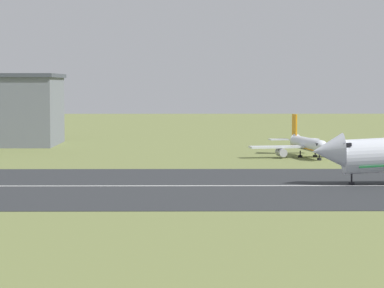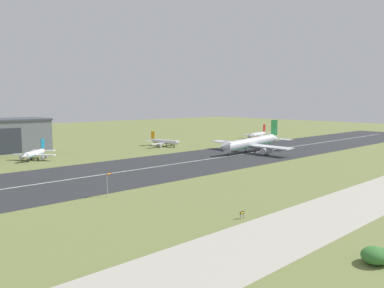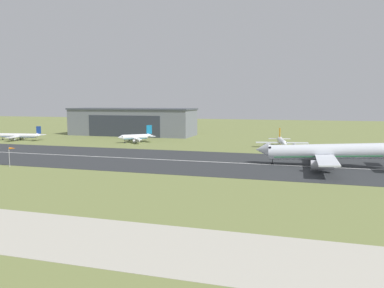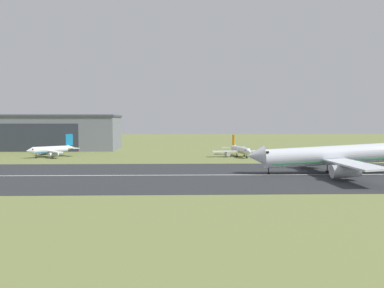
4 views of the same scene
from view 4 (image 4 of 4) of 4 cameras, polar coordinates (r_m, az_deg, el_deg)
The scene contains 6 objects.
runway_strip at distance 96.63m, azimuth -16.26°, elevation -4.64°, with size 480.54×49.93×0.06m, color #2B2D30.
runway_centreline at distance 96.63m, azimuth -16.26°, elevation -4.62°, with size 432.48×0.70×0.01m, color silver.
hangar_building at distance 191.84m, azimuth -22.53°, elevation 1.65°, with size 76.67×25.24×16.50m.
airplane_landing at distance 102.02m, azimuth 20.87°, elevation -1.70°, with size 45.88×46.49×15.44m.
airplane_parked_west at distance 149.81m, azimuth -20.68°, elevation -0.86°, with size 17.84×18.04×8.57m.
airplane_parked_far_east at distance 144.32m, azimuth 7.39°, elevation -0.93°, with size 23.23×21.92×8.04m.
Camera 4 is at (24.39, 10.78, 13.40)m, focal length 35.00 mm.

